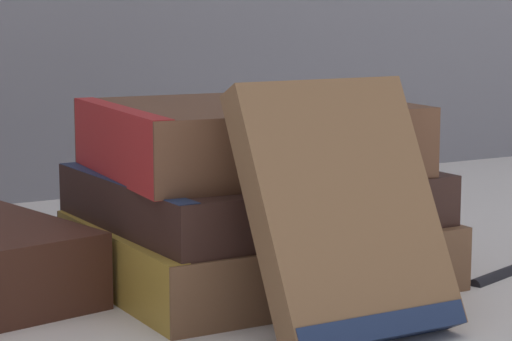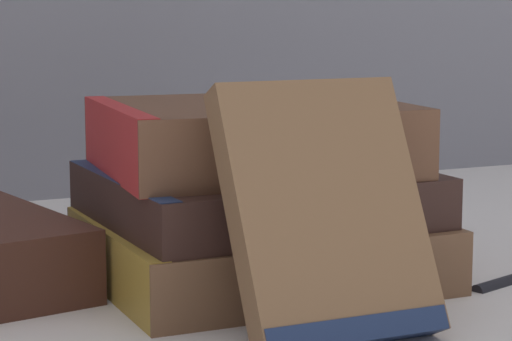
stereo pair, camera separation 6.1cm
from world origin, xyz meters
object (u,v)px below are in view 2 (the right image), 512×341
(book_flat_middle, at_px, (248,194))
(pocket_watch, at_px, (310,96))
(book_leaning_front, at_px, (328,221))
(book_flat_top, at_px, (243,137))
(book_flat_bottom, at_px, (251,250))
(reading_glasses, at_px, (116,229))

(book_flat_middle, xyz_separation_m, pocket_watch, (0.04, -0.00, 0.06))
(book_flat_middle, distance_m, book_leaning_front, 0.12)
(book_flat_top, bearing_deg, book_flat_bottom, -53.53)
(reading_glasses, bearing_deg, book_flat_top, -84.38)
(book_flat_top, relative_size, book_leaning_front, 1.44)
(book_flat_bottom, bearing_deg, reading_glasses, 101.39)
(book_flat_top, bearing_deg, book_flat_middle, -10.26)
(reading_glasses, bearing_deg, book_leaning_front, -90.12)
(book_leaning_front, xyz_separation_m, reading_glasses, (-0.02, 0.29, -0.06))
(book_leaning_front, relative_size, reading_glasses, 1.36)
(book_leaning_front, bearing_deg, pocket_watch, 67.14)
(book_flat_bottom, relative_size, book_leaning_front, 1.51)
(book_flat_top, relative_size, pocket_watch, 3.62)
(book_flat_middle, height_order, book_flat_top, book_flat_top)
(book_flat_bottom, distance_m, book_flat_middle, 0.03)
(book_flat_middle, xyz_separation_m, book_flat_top, (-0.00, 0.00, 0.04))
(book_flat_top, bearing_deg, reading_glasses, 105.10)
(pocket_watch, bearing_deg, book_leaning_front, -112.86)
(book_flat_top, relative_size, reading_glasses, 1.95)
(book_flat_middle, bearing_deg, book_leaning_front, -95.79)
(pocket_watch, bearing_deg, book_flat_middle, 173.91)
(book_flat_bottom, distance_m, book_flat_top, 0.07)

